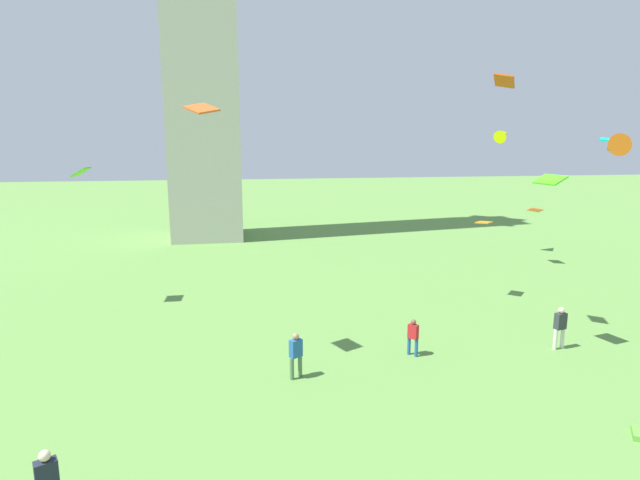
{
  "coord_description": "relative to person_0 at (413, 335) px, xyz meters",
  "views": [
    {
      "loc": [
        -6.69,
        -4.69,
        8.58
      ],
      "look_at": [
        -2.93,
        16.81,
        4.42
      ],
      "focal_mm": 28.55,
      "sensor_mm": 36.0,
      "label": 1
    }
  ],
  "objects": [
    {
      "name": "person_0",
      "position": [
        0.0,
        0.0,
        0.0
      ],
      "size": [
        0.44,
        0.46,
        1.55
      ],
      "rotation": [
        0.0,
        0.0,
        2.27
      ],
      "color": "#235693",
      "rests_on": "ground_plane"
    },
    {
      "name": "person_1",
      "position": [
        6.35,
        -0.39,
        0.16
      ],
      "size": [
        0.56,
        0.37,
        1.83
      ],
      "rotation": [
        0.0,
        0.0,
        0.22
      ],
      "color": "silver",
      "rests_on": "ground_plane"
    },
    {
      "name": "person_2",
      "position": [
        -4.97,
        -1.19,
        0.11
      ],
      "size": [
        0.52,
        0.46,
        1.74
      ],
      "rotation": [
        0.0,
        0.0,
        0.54
      ],
      "color": "#51754C",
      "rests_on": "ground_plane"
    },
    {
      "name": "kite_flying_0",
      "position": [
        5.24,
        -0.49,
        6.29
      ],
      "size": [
        0.97,
        1.24,
        0.39
      ],
      "rotation": [
        0.0,
        0.0,
        1.82
      ],
      "color": "#48EC1A"
    },
    {
      "name": "kite_flying_1",
      "position": [
        13.29,
        17.51,
        8.33
      ],
      "size": [
        1.85,
        1.75,
        1.3
      ],
      "rotation": [
        0.0,
        0.0,
        2.23
      ],
      "color": "#E7EE09"
    },
    {
      "name": "kite_flying_2",
      "position": [
        4.11,
        1.45,
        10.22
      ],
      "size": [
        1.24,
        1.39,
        0.56
      ],
      "rotation": [
        0.0,
        0.0,
        4.14
      ],
      "color": "#C14009"
    },
    {
      "name": "kite_flying_3",
      "position": [
        -8.09,
        0.6,
        8.93
      ],
      "size": [
        1.37,
        1.45,
        0.51
      ],
      "rotation": [
        0.0,
        0.0,
        5.26
      ],
      "color": "#DA571F"
    },
    {
      "name": "kite_flying_5",
      "position": [
        14.85,
        7.81,
        7.85
      ],
      "size": [
        1.94,
        1.88,
        0.41
      ],
      "rotation": [
        0.0,
        0.0,
        5.58
      ],
      "color": "#0BBAB2"
    },
    {
      "name": "kite_flying_7",
      "position": [
        14.02,
        13.83,
        3.06
      ],
      "size": [
        1.14,
        1.42,
        0.48
      ],
      "rotation": [
        0.0,
        0.0,
        1.29
      ],
      "color": "orange"
    },
    {
      "name": "kite_flying_8",
      "position": [
        -14.63,
        9.05,
        6.27
      ],
      "size": [
        0.78,
        1.2,
        0.47
      ],
      "rotation": [
        0.0,
        0.0,
        1.52
      ],
      "color": "#58CB20"
    },
    {
      "name": "kite_flying_9",
      "position": [
        6.5,
        6.92,
        3.43
      ],
      "size": [
        1.25,
        1.26,
        0.14
      ],
      "rotation": [
        0.0,
        0.0,
        0.81
      ],
      "color": "orange"
    },
    {
      "name": "kite_flying_10",
      "position": [
        12.11,
        4.63,
        7.5
      ],
      "size": [
        1.64,
        2.03,
        1.38
      ],
      "rotation": [
        0.0,
        0.0,
        2.81
      ],
      "color": "#B85710"
    }
  ]
}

